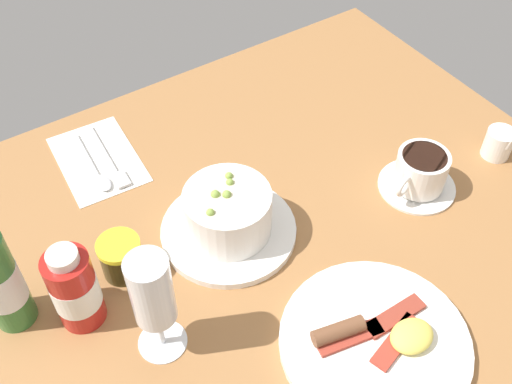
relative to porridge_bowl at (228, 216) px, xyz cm
name	(u,v)px	position (x,y,z in cm)	size (l,w,h in cm)	color
ground_plane	(249,248)	(-1.61, 3.11, -5.57)	(110.00, 84.00, 3.00)	#9E6B3D
porridge_bowl	(228,216)	(0.00, 0.00, 0.00)	(20.34, 20.34, 9.29)	white
cutlery_setting	(98,160)	(10.26, -25.04, -3.82)	(13.51, 19.05, 0.90)	white
coffee_cup	(420,173)	(-30.20, 8.51, -0.72)	(12.93, 12.38, 6.99)	white
creamer_jug	(499,143)	(-46.60, 10.18, -1.46)	(4.72, 5.72, 5.62)	white
wine_glass	(152,295)	(16.76, 10.85, 7.13)	(6.45, 6.45, 17.50)	white
jam_jar	(121,257)	(16.10, -2.34, -0.94)	(6.11, 6.11, 6.21)	#352E11
sauce_bottle_red	(75,289)	(23.74, 1.40, 2.26)	(6.15, 6.15, 13.75)	#B21E19
breakfast_plate	(376,341)	(-6.27, 26.36, -3.16)	(24.91, 24.91, 3.70)	white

